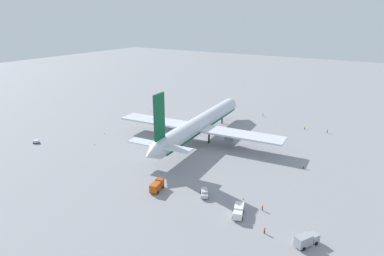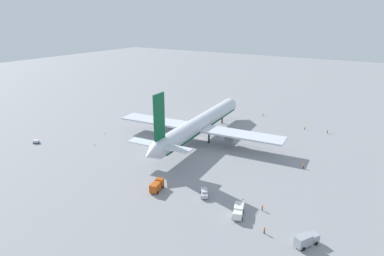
# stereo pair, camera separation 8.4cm
# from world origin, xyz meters

# --- Properties ---
(ground_plane) EXTENTS (600.00, 600.00, 0.00)m
(ground_plane) POSITION_xyz_m (0.00, 0.00, 0.00)
(ground_plane) COLOR gray
(airliner) EXTENTS (78.01, 70.65, 25.50)m
(airliner) POSITION_xyz_m (-1.38, -0.11, 6.68)
(airliner) COLOR silver
(airliner) RESTS_ON ground
(service_truck_0) EXTENTS (6.24, 3.96, 2.54)m
(service_truck_0) POSITION_xyz_m (-43.55, -37.07, 1.42)
(service_truck_0) COLOR white
(service_truck_0) RESTS_ON ground
(service_truck_1) EXTENTS (5.98, 3.44, 2.82)m
(service_truck_1) POSITION_xyz_m (-44.34, -11.30, 1.56)
(service_truck_1) COLOR #BF4C14
(service_truck_1) RESTS_ON ground
(service_truck_2) EXTENTS (6.28, 4.78, 2.82)m
(service_truck_2) POSITION_xyz_m (-46.40, -54.82, 1.52)
(service_truck_2) COLOR #999EA5
(service_truck_2) RESTS_ON ground
(service_van) EXTENTS (4.95, 4.12, 1.97)m
(service_van) POSITION_xyz_m (-39.62, -24.71, 1.03)
(service_van) COLOR silver
(service_van) RESTS_ON ground
(baggage_cart_0) EXTENTS (2.52, 2.90, 1.34)m
(baggage_cart_0) POSITION_xyz_m (-39.84, 53.33, 0.73)
(baggage_cart_0) COLOR #26598C
(baggage_cart_0) RESTS_ON ground
(ground_worker_0) EXTENTS (0.50, 0.50, 1.65)m
(ground_worker_0) POSITION_xyz_m (35.03, -33.71, 0.84)
(ground_worker_0) COLOR navy
(ground_worker_0) RESTS_ON ground
(ground_worker_1) EXTENTS (0.54, 0.54, 1.78)m
(ground_worker_1) POSITION_xyz_m (35.09, -43.44, 0.91)
(ground_worker_1) COLOR navy
(ground_worker_1) RESTS_ON ground
(ground_worker_2) EXTENTS (0.55, 0.55, 1.69)m
(ground_worker_2) POSITION_xyz_m (-6.40, -43.92, 0.86)
(ground_worker_2) COLOR navy
(ground_worker_2) RESTS_ON ground
(ground_worker_3) EXTENTS (0.57, 0.57, 1.66)m
(ground_worker_3) POSITION_xyz_m (-38.05, -41.44, 0.84)
(ground_worker_3) COLOR #3F3F47
(ground_worker_3) RESTS_ON ground
(ground_worker_4) EXTENTS (0.52, 0.52, 1.72)m
(ground_worker_4) POSITION_xyz_m (-47.09, -45.40, 0.87)
(ground_worker_4) COLOR navy
(ground_worker_4) RESTS_ON ground
(ground_worker_5) EXTENTS (0.49, 0.49, 1.77)m
(ground_worker_5) POSITION_xyz_m (44.72, -10.29, 0.90)
(ground_worker_5) COLOR navy
(ground_worker_5) RESTS_ON ground
(traffic_cone_0) EXTENTS (0.36, 0.36, 0.55)m
(traffic_cone_0) POSITION_xyz_m (-17.52, 38.09, 0.28)
(traffic_cone_0) COLOR orange
(traffic_cone_0) RESTS_ON ground
(traffic_cone_1) EXTENTS (0.36, 0.36, 0.55)m
(traffic_cone_1) POSITION_xyz_m (-28.92, 31.72, 0.28)
(traffic_cone_1) COLOR orange
(traffic_cone_1) RESTS_ON ground
(traffic_cone_2) EXTENTS (0.36, 0.36, 0.55)m
(traffic_cone_2) POSITION_xyz_m (11.57, 42.29, 0.28)
(traffic_cone_2) COLOR orange
(traffic_cone_2) RESTS_ON ground
(traffic_cone_3) EXTENTS (0.36, 0.36, 0.55)m
(traffic_cone_3) POSITION_xyz_m (-35.62, -34.94, 0.28)
(traffic_cone_3) COLOR orange
(traffic_cone_3) RESTS_ON ground
(traffic_cone_4) EXTENTS (0.36, 0.36, 0.55)m
(traffic_cone_4) POSITION_xyz_m (21.22, 42.99, 0.28)
(traffic_cone_4) COLOR orange
(traffic_cone_4) RESTS_ON ground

